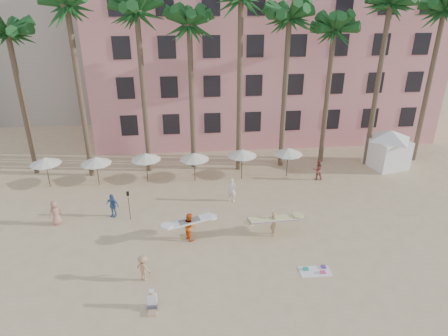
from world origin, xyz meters
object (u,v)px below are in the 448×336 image
pink_hotel (262,58)px  carrier_white (190,225)px  cabana (389,145)px  carrier_yellow (274,222)px

pink_hotel → carrier_white: 24.80m
pink_hotel → carrier_white: bearing=-111.2°
cabana → carrier_white: size_ratio=1.75×
pink_hotel → carrier_yellow: (-3.07, -22.26, -7.00)m
cabana → carrier_yellow: (-12.66, -10.05, -1.07)m
carrier_yellow → carrier_white: (-5.54, 0.09, 0.01)m
cabana → carrier_white: (-18.20, -9.96, -1.06)m
carrier_yellow → carrier_white: 5.54m
cabana → carrier_white: bearing=-151.3°
cabana → carrier_white: 20.78m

